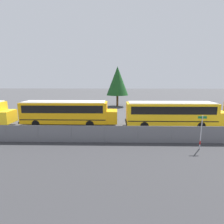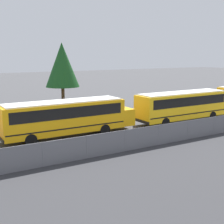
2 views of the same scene
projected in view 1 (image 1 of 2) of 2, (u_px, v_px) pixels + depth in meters
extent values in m
cylinder|color=slate|center=(6.00, 134.00, 15.91)|extent=(0.07, 0.07, 1.55)
cylinder|color=slate|center=(38.00, 134.00, 15.84)|extent=(0.07, 0.07, 1.55)
cylinder|color=slate|center=(71.00, 134.00, 15.78)|extent=(0.07, 0.07, 1.55)
cylinder|color=slate|center=(105.00, 134.00, 15.72)|extent=(0.07, 0.07, 1.55)
cylinder|color=slate|center=(138.00, 135.00, 15.66)|extent=(0.07, 0.07, 1.55)
cylinder|color=slate|center=(172.00, 135.00, 15.59)|extent=(0.07, 0.07, 1.55)
cylinder|color=slate|center=(206.00, 135.00, 15.53)|extent=(0.07, 0.07, 1.55)
cube|color=yellow|center=(7.00, 117.00, 21.16)|extent=(1.23, 2.31, 1.48)
cube|color=orange|center=(65.00, 112.00, 21.38)|extent=(10.28, 2.51, 2.47)
cube|color=black|center=(65.00, 108.00, 21.28)|extent=(9.46, 2.55, 0.89)
cube|color=black|center=(65.00, 118.00, 21.50)|extent=(10.08, 2.54, 0.10)
cube|color=orange|center=(112.00, 116.00, 21.35)|extent=(1.23, 2.31, 1.48)
cube|color=black|center=(24.00, 121.00, 21.68)|extent=(0.12, 2.51, 0.24)
cube|color=silver|center=(65.00, 102.00, 21.15)|extent=(9.77, 2.26, 0.10)
cylinder|color=black|center=(92.00, 120.00, 22.65)|extent=(0.95, 0.28, 0.95)
cylinder|color=black|center=(90.00, 124.00, 20.42)|extent=(0.95, 0.28, 0.95)
cylinder|color=black|center=(44.00, 120.00, 22.78)|extent=(0.95, 0.28, 0.95)
cylinder|color=black|center=(36.00, 124.00, 20.56)|extent=(0.95, 0.28, 0.95)
cube|color=yellow|center=(170.00, 113.00, 20.61)|extent=(10.28, 2.51, 2.47)
cube|color=black|center=(170.00, 109.00, 20.51)|extent=(9.46, 2.55, 0.89)
cube|color=black|center=(170.00, 119.00, 20.73)|extent=(10.08, 2.54, 0.10)
cube|color=yellow|center=(219.00, 118.00, 20.58)|extent=(1.23, 2.31, 1.48)
cube|color=black|center=(126.00, 122.00, 20.91)|extent=(0.12, 2.51, 0.24)
cube|color=silver|center=(171.00, 103.00, 20.37)|extent=(9.77, 2.26, 0.10)
cylinder|color=black|center=(192.00, 121.00, 21.88)|extent=(0.95, 0.28, 0.95)
cylinder|color=black|center=(201.00, 126.00, 19.65)|extent=(0.95, 0.28, 0.95)
cylinder|color=black|center=(141.00, 121.00, 22.01)|extent=(0.95, 0.28, 0.95)
cylinder|color=black|center=(144.00, 126.00, 19.78)|extent=(0.95, 0.28, 0.95)
cylinder|color=#B7B7BC|center=(201.00, 133.00, 14.12)|extent=(0.08, 0.08, 2.81)
cylinder|color=red|center=(200.00, 143.00, 14.28)|extent=(0.09, 0.09, 0.30)
cube|color=#147238|center=(202.00, 117.00, 13.89)|extent=(0.70, 0.02, 0.20)
cylinder|color=#51381E|center=(117.00, 101.00, 37.36)|extent=(0.44, 0.44, 2.41)
cone|color=#194C1E|center=(117.00, 81.00, 36.60)|extent=(4.57, 4.57, 5.95)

